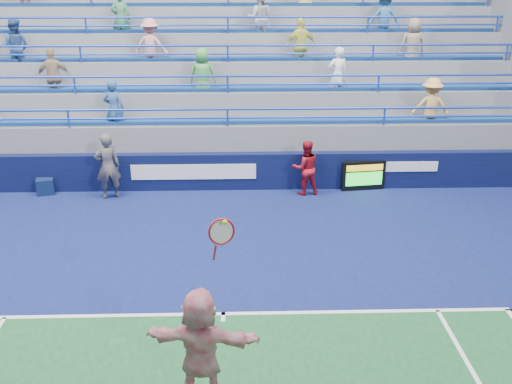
{
  "coord_description": "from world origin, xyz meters",
  "views": [
    {
      "loc": [
        0.36,
        -9.17,
        6.2
      ],
      "look_at": [
        0.69,
        2.5,
        1.5
      ],
      "focal_mm": 40.0,
      "sensor_mm": 36.0,
      "label": 1
    }
  ],
  "objects_px": {
    "tennis_player": "(201,346)",
    "ball_girl": "(306,168)",
    "judge_chair": "(46,185)",
    "serve_speed_board": "(363,176)",
    "line_judge": "(108,166)"
  },
  "relations": [
    {
      "from": "tennis_player",
      "to": "ball_girl",
      "type": "bearing_deg",
      "value": 73.33
    },
    {
      "from": "judge_chair",
      "to": "tennis_player",
      "type": "xyz_separation_m",
      "value": [
        5.01,
        -8.47,
        0.67
      ]
    },
    {
      "from": "serve_speed_board",
      "to": "judge_chair",
      "type": "bearing_deg",
      "value": -179.94
    },
    {
      "from": "judge_chair",
      "to": "tennis_player",
      "type": "relative_size",
      "value": 0.28
    },
    {
      "from": "serve_speed_board",
      "to": "line_judge",
      "type": "xyz_separation_m",
      "value": [
        -7.27,
        -0.39,
        0.5
      ]
    },
    {
      "from": "serve_speed_board",
      "to": "tennis_player",
      "type": "height_order",
      "value": "tennis_player"
    },
    {
      "from": "tennis_player",
      "to": "ball_girl",
      "type": "relative_size",
      "value": 1.88
    },
    {
      "from": "serve_speed_board",
      "to": "judge_chair",
      "type": "distance_m",
      "value": 9.2
    },
    {
      "from": "line_judge",
      "to": "tennis_player",
      "type": "bearing_deg",
      "value": 90.62
    },
    {
      "from": "judge_chair",
      "to": "line_judge",
      "type": "distance_m",
      "value": 2.08
    },
    {
      "from": "tennis_player",
      "to": "judge_chair",
      "type": "bearing_deg",
      "value": 120.6
    },
    {
      "from": "tennis_player",
      "to": "line_judge",
      "type": "bearing_deg",
      "value": 110.86
    },
    {
      "from": "judge_chair",
      "to": "line_judge",
      "type": "bearing_deg",
      "value": -11.17
    },
    {
      "from": "judge_chair",
      "to": "ball_girl",
      "type": "relative_size",
      "value": 0.53
    },
    {
      "from": "serve_speed_board",
      "to": "tennis_player",
      "type": "distance_m",
      "value": 9.47
    }
  ]
}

